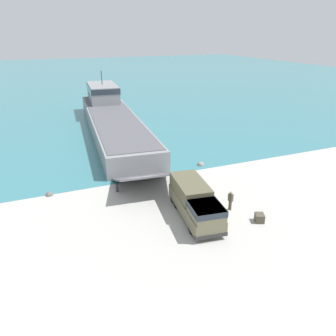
% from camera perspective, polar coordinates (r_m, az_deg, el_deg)
% --- Properties ---
extents(ground_plane, '(240.00, 240.00, 0.00)m').
position_cam_1_polar(ground_plane, '(31.99, -4.50, -4.97)').
color(ground_plane, '#B7B5AD').
extents(water_surface, '(240.00, 180.00, 0.01)m').
position_cam_1_polar(water_surface, '(122.03, -18.96, 14.56)').
color(water_surface, teal).
rests_on(water_surface, ground_plane).
extents(landing_craft, '(10.37, 42.89, 8.10)m').
position_cam_1_polar(landing_craft, '(55.10, -9.89, 8.95)').
color(landing_craft, gray).
rests_on(landing_craft, ground_plane).
extents(military_truck, '(3.57, 8.06, 2.76)m').
position_cam_1_polar(military_truck, '(27.99, 4.78, -5.82)').
color(military_truck, '#6B664C').
rests_on(military_truck, ground_plane).
extents(soldier_on_ramp, '(0.36, 0.49, 1.82)m').
position_cam_1_polar(soldier_on_ramp, '(29.68, 10.83, -5.36)').
color(soldier_on_ramp, '#4C4738').
rests_on(soldier_on_ramp, ground_plane).
extents(mooring_bollard, '(0.33, 0.33, 0.90)m').
position_cam_1_polar(mooring_bollard, '(32.99, -8.88, -3.33)').
color(mooring_bollard, '#333338').
rests_on(mooring_bollard, ground_plane).
extents(cargo_crate, '(1.00, 1.07, 0.71)m').
position_cam_1_polar(cargo_crate, '(28.81, 15.65, -8.36)').
color(cargo_crate, '#4C4738').
rests_on(cargo_crate, ground_plane).
extents(shoreline_rock_a, '(0.74, 0.74, 0.74)m').
position_cam_1_polar(shoreline_rock_a, '(34.16, -19.94, -4.48)').
color(shoreline_rock_a, '#66605B').
rests_on(shoreline_rock_a, ground_plane).
extents(shoreline_rock_b, '(0.81, 0.81, 0.81)m').
position_cam_1_polar(shoreline_rock_b, '(39.42, 5.71, 0.51)').
color(shoreline_rock_b, gray).
rests_on(shoreline_rock_b, ground_plane).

